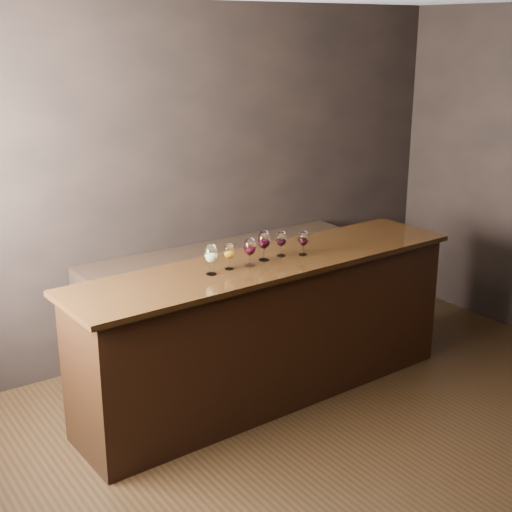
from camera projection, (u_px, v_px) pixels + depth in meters
ground at (377, 462)px, 4.45m from camera, size 5.00×5.00×0.00m
room_shell at (348, 178)px, 3.86m from camera, size 5.02×4.52×2.81m
bar_counter at (269, 332)px, 5.13m from camera, size 2.91×0.73×1.01m
bar_top at (270, 263)px, 4.97m from camera, size 3.00×0.81×0.04m
back_bar_shelf at (221, 297)px, 5.98m from camera, size 2.44×0.40×0.88m
glass_white at (211, 255)px, 4.63m from camera, size 0.08×0.08×0.20m
glass_amber at (229, 253)px, 4.74m from camera, size 0.07×0.07×0.17m
glass_red_a at (250, 248)px, 4.80m from camera, size 0.08×0.08×0.19m
glass_red_b at (264, 241)px, 4.92m from camera, size 0.09×0.09×0.21m
glass_red_c at (281, 240)px, 5.02m from camera, size 0.07×0.07×0.17m
glass_red_d at (303, 239)px, 5.04m from camera, size 0.07×0.07×0.17m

